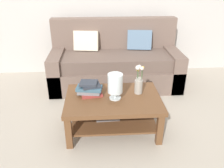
{
  "coord_description": "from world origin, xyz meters",
  "views": [
    {
      "loc": [
        -0.17,
        -2.64,
        1.78
      ],
      "look_at": [
        -0.0,
        -0.12,
        0.54
      ],
      "focal_mm": 37.44,
      "sensor_mm": 36.0,
      "label": 1
    }
  ],
  "objects_px": {
    "coffee_table": "(113,106)",
    "book_stack_main": "(90,89)",
    "glass_hurricane_vase": "(115,84)",
    "flower_pitcher": "(139,82)",
    "couch": "(115,63)"
  },
  "relations": [
    {
      "from": "book_stack_main",
      "to": "glass_hurricane_vase",
      "type": "distance_m",
      "value": 0.33
    },
    {
      "from": "flower_pitcher",
      "to": "coffee_table",
      "type": "bearing_deg",
      "value": -164.0
    },
    {
      "from": "glass_hurricane_vase",
      "to": "flower_pitcher",
      "type": "bearing_deg",
      "value": 21.86
    },
    {
      "from": "couch",
      "to": "coffee_table",
      "type": "height_order",
      "value": "couch"
    },
    {
      "from": "couch",
      "to": "book_stack_main",
      "type": "xyz_separation_m",
      "value": [
        -0.39,
        -1.21,
        0.15
      ]
    },
    {
      "from": "couch",
      "to": "glass_hurricane_vase",
      "type": "xyz_separation_m",
      "value": [
        -0.1,
        -1.31,
        0.26
      ]
    },
    {
      "from": "book_stack_main",
      "to": "glass_hurricane_vase",
      "type": "relative_size",
      "value": 1.04
    },
    {
      "from": "couch",
      "to": "coffee_table",
      "type": "distance_m",
      "value": 1.29
    },
    {
      "from": "coffee_table",
      "to": "glass_hurricane_vase",
      "type": "relative_size",
      "value": 3.63
    },
    {
      "from": "glass_hurricane_vase",
      "to": "flower_pitcher",
      "type": "distance_m",
      "value": 0.31
    },
    {
      "from": "coffee_table",
      "to": "book_stack_main",
      "type": "distance_m",
      "value": 0.34
    },
    {
      "from": "book_stack_main",
      "to": "glass_hurricane_vase",
      "type": "bearing_deg",
      "value": -19.61
    },
    {
      "from": "couch",
      "to": "flower_pitcher",
      "type": "distance_m",
      "value": 1.23
    },
    {
      "from": "couch",
      "to": "coffee_table",
      "type": "bearing_deg",
      "value": -95.58
    },
    {
      "from": "book_stack_main",
      "to": "flower_pitcher",
      "type": "distance_m",
      "value": 0.58
    }
  ]
}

